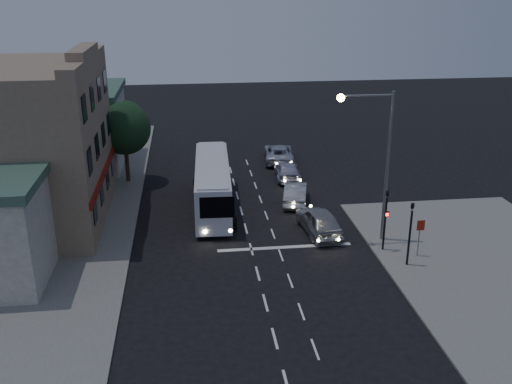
{
  "coord_description": "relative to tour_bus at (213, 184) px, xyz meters",
  "views": [
    {
      "loc": [
        -3.45,
        -28.11,
        14.88
      ],
      "look_at": [
        0.74,
        5.69,
        2.2
      ],
      "focal_mm": 40.0,
      "sensor_mm": 36.0,
      "label": 1
    }
  ],
  "objects": [
    {
      "name": "car_suv",
      "position": [
        6.35,
        -4.94,
        -0.98
      ],
      "size": [
        2.4,
        4.98,
        1.64
      ],
      "primitive_type": "imported",
      "rotation": [
        0.0,
        0.0,
        3.24
      ],
      "color": "#AEAEAE",
      "rests_on": "ground"
    },
    {
      "name": "traffic_signal_side",
      "position": [
        10.19,
        -9.94,
        0.62
      ],
      "size": [
        0.18,
        0.15,
        4.1
      ],
      "color": "black",
      "rests_on": "sidewalk_near"
    },
    {
      "name": "car_sedan_a",
      "position": [
        5.86,
        0.29,
        -1.07
      ],
      "size": [
        2.5,
        4.64,
        1.45
      ],
      "primitive_type": "imported",
      "rotation": [
        0.0,
        0.0,
        2.91
      ],
      "color": "#B3B3B3",
      "rests_on": "ground"
    },
    {
      "name": "ground",
      "position": [
        1.89,
        -8.74,
        -1.8
      ],
      "size": [
        120.0,
        120.0,
        0.0
      ],
      "primitive_type": "plane",
      "color": "black"
    },
    {
      "name": "street_tree",
      "position": [
        -6.32,
        6.29,
        2.7
      ],
      "size": [
        4.0,
        4.0,
        6.2
      ],
      "color": "black",
      "rests_on": "sidewalk_far"
    },
    {
      "name": "main_building",
      "position": [
        -12.07,
        -0.74,
        3.36
      ],
      "size": [
        10.12,
        12.0,
        11.0
      ],
      "color": "#7D654D",
      "rests_on": "sidewalk_far"
    },
    {
      "name": "traffic_signal_main",
      "position": [
        9.49,
        -7.96,
        0.62
      ],
      "size": [
        0.25,
        0.35,
        4.1
      ],
      "color": "black",
      "rests_on": "sidewalk_near"
    },
    {
      "name": "car_sedan_b",
      "position": [
        6.19,
        5.58,
        -1.14
      ],
      "size": [
        2.2,
        4.69,
        1.32
      ],
      "primitive_type": "imported",
      "rotation": [
        0.0,
        0.0,
        3.06
      ],
      "color": "silver",
      "rests_on": "ground"
    },
    {
      "name": "streetlight",
      "position": [
        9.23,
        -6.54,
        3.93
      ],
      "size": [
        3.32,
        0.44,
        9.0
      ],
      "color": "slate",
      "rests_on": "sidewalk_near"
    },
    {
      "name": "regulatory_sign",
      "position": [
        11.19,
        -8.97,
        -0.2
      ],
      "size": [
        0.45,
        0.12,
        2.2
      ],
      "color": "slate",
      "rests_on": "sidewalk_near"
    },
    {
      "name": "road_markings",
      "position": [
        3.17,
        -5.43,
        -1.8
      ],
      "size": [
        8.0,
        30.55,
        0.01
      ],
      "color": "silver",
      "rests_on": "ground"
    },
    {
      "name": "car_sedan_c",
      "position": [
        6.28,
        10.27,
        -1.07
      ],
      "size": [
        2.98,
        5.5,
        1.46
      ],
      "primitive_type": "imported",
      "rotation": [
        0.0,
        0.0,
        3.03
      ],
      "color": "#B0B6C1",
      "rests_on": "ground"
    },
    {
      "name": "tour_bus",
      "position": [
        0.0,
        0.0,
        0.0
      ],
      "size": [
        2.69,
        10.92,
        3.33
      ],
      "rotation": [
        0.0,
        0.0,
        -0.04
      ],
      "color": "silver",
      "rests_on": "ground"
    },
    {
      "name": "sidewalk_far",
      "position": [
        -11.11,
        -0.74,
        -1.74
      ],
      "size": [
        12.0,
        50.0,
        0.12
      ],
      "primitive_type": "cube",
      "color": "slate",
      "rests_on": "ground"
    },
    {
      "name": "low_building_north",
      "position": [
        -11.61,
        11.26,
        1.59
      ],
      "size": [
        9.4,
        9.4,
        6.5
      ],
      "color": "#9D968B",
      "rests_on": "sidewalk_far"
    }
  ]
}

